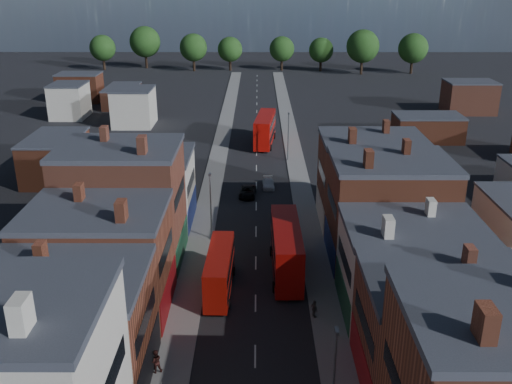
{
  "coord_description": "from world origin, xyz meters",
  "views": [
    {
      "loc": [
        0.18,
        -30.47,
        29.13
      ],
      "look_at": [
        0.0,
        31.86,
        5.18
      ],
      "focal_mm": 40.0,
      "sensor_mm": 36.0,
      "label": 1
    }
  ],
  "objects_px": {
    "car_3": "(268,183)",
    "ped_1": "(156,361)",
    "car_2": "(248,192)",
    "ped_3": "(314,309)",
    "bus_0": "(220,270)",
    "bus_1": "(286,248)",
    "bus_2": "(265,129)"
  },
  "relations": [
    {
      "from": "bus_0",
      "to": "bus_1",
      "type": "distance_m",
      "value": 7.58
    },
    {
      "from": "bus_2",
      "to": "ped_1",
      "type": "xyz_separation_m",
      "value": [
        -9.2,
        -63.78,
        -1.77
      ]
    },
    {
      "from": "bus_2",
      "to": "ped_1",
      "type": "bearing_deg",
      "value": -91.77
    },
    {
      "from": "car_2",
      "to": "ped_1",
      "type": "distance_m",
      "value": 38.34
    },
    {
      "from": "ped_3",
      "to": "bus_0",
      "type": "bearing_deg",
      "value": 36.93
    },
    {
      "from": "bus_0",
      "to": "ped_1",
      "type": "relative_size",
      "value": 4.99
    },
    {
      "from": "bus_1",
      "to": "ped_3",
      "type": "distance_m",
      "value": 8.88
    },
    {
      "from": "bus_1",
      "to": "bus_2",
      "type": "distance_m",
      "value": 47.8
    },
    {
      "from": "car_3",
      "to": "ped_3",
      "type": "distance_m",
      "value": 33.93
    },
    {
      "from": "car_2",
      "to": "ped_1",
      "type": "bearing_deg",
      "value": -95.5
    },
    {
      "from": "ped_1",
      "to": "ped_3",
      "type": "relative_size",
      "value": 1.15
    },
    {
      "from": "car_2",
      "to": "car_3",
      "type": "xyz_separation_m",
      "value": [
        2.96,
        3.56,
        -0.07
      ]
    },
    {
      "from": "car_3",
      "to": "ped_1",
      "type": "height_order",
      "value": "ped_1"
    },
    {
      "from": "ped_1",
      "to": "car_3",
      "type": "bearing_deg",
      "value": -122.48
    },
    {
      "from": "ped_1",
      "to": "bus_0",
      "type": "bearing_deg",
      "value": -128.31
    },
    {
      "from": "car_3",
      "to": "ped_1",
      "type": "xyz_separation_m",
      "value": [
        -9.46,
        -41.34,
        0.51
      ]
    },
    {
      "from": "bus_1",
      "to": "bus_2",
      "type": "height_order",
      "value": "bus_2"
    },
    {
      "from": "bus_0",
      "to": "bus_2",
      "type": "distance_m",
      "value": 51.63
    },
    {
      "from": "ped_1",
      "to": "ped_3",
      "type": "distance_m",
      "value": 15.06
    },
    {
      "from": "car_2",
      "to": "ped_3",
      "type": "relative_size",
      "value": 2.77
    },
    {
      "from": "bus_0",
      "to": "bus_2",
      "type": "relative_size",
      "value": 0.78
    },
    {
      "from": "bus_1",
      "to": "ped_3",
      "type": "bearing_deg",
      "value": -76.34
    },
    {
      "from": "car_2",
      "to": "car_3",
      "type": "distance_m",
      "value": 4.63
    },
    {
      "from": "bus_0",
      "to": "bus_1",
      "type": "height_order",
      "value": "bus_1"
    },
    {
      "from": "bus_0",
      "to": "car_2",
      "type": "distance_m",
      "value": 25.55
    },
    {
      "from": "bus_2",
      "to": "bus_0",
      "type": "bearing_deg",
      "value": -89.12
    },
    {
      "from": "bus_2",
      "to": "car_2",
      "type": "distance_m",
      "value": 26.23
    },
    {
      "from": "bus_0",
      "to": "car_2",
      "type": "height_order",
      "value": "bus_0"
    },
    {
      "from": "car_2",
      "to": "ped_3",
      "type": "bearing_deg",
      "value": -73.59
    },
    {
      "from": "bus_0",
      "to": "ped_3",
      "type": "bearing_deg",
      "value": -26.83
    },
    {
      "from": "bus_2",
      "to": "ped_3",
      "type": "relative_size",
      "value": 7.38
    },
    {
      "from": "car_2",
      "to": "ped_3",
      "type": "distance_m",
      "value": 30.88
    }
  ]
}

